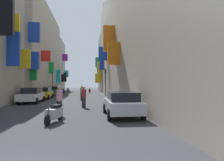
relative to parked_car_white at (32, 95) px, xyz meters
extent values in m
plane|color=#38383D|center=(3.70, 12.08, -0.78)|extent=(140.00, 140.00, 0.00)
cube|color=blue|center=(-0.78, -2.82, 4.08)|extent=(1.04, 0.36, 2.91)
cube|color=yellow|center=(-0.87, -2.33, 5.82)|extent=(0.87, 0.37, 2.80)
cube|color=yellow|center=(-0.75, 0.14, 3.58)|extent=(1.11, 0.41, 1.89)
cube|color=black|center=(-0.65, -5.07, 6.31)|extent=(1.30, 0.41, 3.17)
cube|color=blue|center=(-0.94, -2.03, 4.61)|extent=(0.73, 0.48, 2.02)
cube|color=gray|center=(-4.30, 3.51, 6.40)|extent=(6.00, 3.15, 14.36)
cube|color=green|center=(-0.93, 4.44, 2.60)|extent=(0.74, 0.61, 2.16)
cube|color=blue|center=(-0.66, 3.44, 7.06)|extent=(1.28, 0.40, 2.29)
cube|color=blue|center=(-0.71, 3.56, 3.79)|extent=(1.19, 0.61, 2.02)
cube|color=#BCB29E|center=(-4.30, 17.35, 6.92)|extent=(6.00, 24.54, 15.40)
cube|color=#19B2BF|center=(-0.87, 24.63, 2.74)|extent=(0.86, 0.41, 2.92)
cube|color=white|center=(-0.82, 25.66, 6.83)|extent=(0.97, 0.49, 2.45)
cube|color=red|center=(-0.62, 9.97, 5.21)|extent=(1.37, 0.48, 1.56)
cube|color=green|center=(-0.88, 16.14, 3.95)|extent=(0.85, 0.57, 1.99)
cube|color=#BCB29E|center=(-4.30, 35.85, 5.99)|extent=(6.00, 12.46, 13.54)
cube|color=black|center=(-0.66, 33.29, 2.84)|extent=(1.29, 0.41, 2.39)
cube|color=white|center=(-0.90, 30.54, 4.85)|extent=(0.81, 0.59, 2.66)
cube|color=#19B2BF|center=(-0.75, 40.50, 4.09)|extent=(1.11, 0.36, 1.96)
cube|color=purple|center=(-0.61, 35.28, 8.21)|extent=(1.39, 0.50, 1.82)
cube|color=#B2A899|center=(11.70, 1.57, 8.04)|extent=(6.00, 38.99, 17.63)
cube|color=blue|center=(8.01, 13.16, 6.19)|extent=(1.37, 0.48, 2.26)
cube|color=orange|center=(8.02, 3.33, 6.54)|extent=(1.35, 0.63, 3.09)
cube|color=blue|center=(8.27, 20.21, 5.30)|extent=(0.85, 0.38, 2.75)
cube|color=orange|center=(8.09, -0.84, 4.14)|extent=(1.21, 0.62, 2.24)
cube|color=#9E9384|center=(11.70, 25.11, 8.64)|extent=(6.00, 8.08, 18.84)
cube|color=yellow|center=(8.17, 25.56, 4.93)|extent=(1.05, 0.41, 2.62)
cube|color=yellow|center=(8.36, 26.47, 2.64)|extent=(0.68, 0.52, 1.94)
cube|color=#19B2BF|center=(8.15, 26.96, 4.64)|extent=(1.10, 0.52, 1.90)
cube|color=slate|center=(11.70, 35.61, 6.62)|extent=(6.00, 12.94, 14.80)
cube|color=green|center=(8.17, 37.11, 7.24)|extent=(1.06, 0.47, 2.83)
cube|color=#19B2BF|center=(8.25, 34.91, 6.34)|extent=(0.89, 0.35, 1.87)
cube|color=yellow|center=(8.02, 30.56, 2.56)|extent=(1.36, 0.37, 2.34)
cube|color=white|center=(0.00, -0.07, -0.16)|extent=(1.70, 4.47, 0.63)
cube|color=black|center=(0.00, 0.16, 0.43)|extent=(1.50, 2.50, 0.56)
cylinder|color=black|center=(0.85, -1.54, -0.48)|extent=(0.18, 0.60, 0.60)
cylinder|color=black|center=(-0.85, -1.54, -0.48)|extent=(0.18, 0.60, 0.60)
cylinder|color=black|center=(0.85, 1.41, -0.48)|extent=(0.18, 0.60, 0.60)
cylinder|color=black|center=(-0.85, 1.41, -0.48)|extent=(0.18, 0.60, 0.60)
cube|color=#236638|center=(0.07, 13.03, -0.17)|extent=(1.70, 4.44, 0.63)
cube|color=black|center=(0.07, 13.26, 0.42)|extent=(1.50, 2.48, 0.54)
cylinder|color=black|center=(0.92, 11.57, -0.48)|extent=(0.18, 0.60, 0.60)
cylinder|color=black|center=(-0.78, 11.57, -0.48)|extent=(0.18, 0.60, 0.60)
cylinder|color=black|center=(0.92, 14.50, -0.48)|extent=(0.18, 0.60, 0.60)
cylinder|color=black|center=(-0.78, 14.50, -0.48)|extent=(0.18, 0.60, 0.60)
cube|color=gold|center=(-0.01, 5.29, -0.16)|extent=(1.78, 4.21, 0.63)
cube|color=black|center=(-0.01, 5.50, 0.41)|extent=(1.57, 2.36, 0.52)
cylinder|color=black|center=(0.88, 3.90, -0.48)|extent=(0.18, 0.60, 0.60)
cylinder|color=black|center=(-0.90, 3.90, -0.48)|extent=(0.18, 0.60, 0.60)
cylinder|color=black|center=(0.88, 6.68, -0.48)|extent=(0.18, 0.60, 0.60)
cylinder|color=black|center=(-0.90, 6.68, -0.48)|extent=(0.18, 0.60, 0.60)
cube|color=#B7B7BC|center=(7.50, -9.30, -0.16)|extent=(1.77, 4.30, 0.63)
cube|color=black|center=(7.50, -9.52, 0.39)|extent=(1.56, 2.41, 0.48)
cylinder|color=black|center=(6.62, -7.88, -0.48)|extent=(0.18, 0.60, 0.60)
cylinder|color=black|center=(8.39, -7.88, -0.48)|extent=(0.18, 0.60, 0.60)
cylinder|color=black|center=(6.62, -10.72, -0.48)|extent=(0.18, 0.60, 0.60)
cylinder|color=black|center=(8.39, -10.72, -0.48)|extent=(0.18, 0.60, 0.60)
cube|color=#ADADB2|center=(3.93, -10.99, -0.31)|extent=(0.72, 1.21, 0.45)
cube|color=black|center=(3.98, -10.79, -0.01)|extent=(0.46, 0.62, 0.16)
cylinder|color=#4C4C51|center=(3.78, -11.54, 0.01)|extent=(0.13, 0.28, 0.68)
cylinder|color=black|center=(3.74, -11.68, -0.54)|extent=(0.22, 0.49, 0.48)
cylinder|color=black|center=(4.11, -10.31, -0.54)|extent=(0.22, 0.49, 0.48)
cube|color=#2D4CAD|center=(0.71, 20.66, -0.31)|extent=(0.72, 1.28, 0.45)
cube|color=black|center=(0.65, 20.88, -0.01)|extent=(0.45, 0.62, 0.16)
cylinder|color=#4C4C51|center=(0.85, 20.08, 0.01)|extent=(0.12, 0.28, 0.68)
cylinder|color=black|center=(0.89, 19.93, -0.54)|extent=(0.21, 0.49, 0.48)
cylinder|color=black|center=(0.52, 21.40, -0.54)|extent=(0.21, 0.49, 0.48)
cube|color=red|center=(5.90, 21.67, -0.31)|extent=(0.46, 1.14, 0.45)
cube|color=black|center=(5.90, 21.88, -0.01)|extent=(0.33, 0.57, 0.16)
cylinder|color=#4C4C51|center=(5.89, 21.10, 0.01)|extent=(0.07, 0.27, 0.68)
cylinder|color=black|center=(5.88, 20.96, -0.54)|extent=(0.11, 0.48, 0.48)
cylinder|color=black|center=(5.91, 22.38, -0.54)|extent=(0.11, 0.48, 0.48)
cube|color=silver|center=(0.65, 30.32, -0.31)|extent=(0.75, 1.12, 0.45)
cube|color=black|center=(0.59, 30.50, -0.01)|extent=(0.48, 0.63, 0.16)
cylinder|color=#4C4C51|center=(0.82, 29.83, 0.01)|extent=(0.14, 0.28, 0.68)
cylinder|color=black|center=(0.86, 29.71, -0.54)|extent=(0.25, 0.49, 0.48)
cylinder|color=black|center=(0.44, 30.93, -0.54)|extent=(0.25, 0.49, 0.48)
cylinder|color=#323232|center=(4.86, 2.30, -0.37)|extent=(0.37, 0.37, 0.82)
cylinder|color=#B2AD9E|center=(4.86, 2.30, 0.36)|extent=(0.44, 0.44, 0.65)
sphere|color=tan|center=(4.86, 2.30, 0.80)|extent=(0.22, 0.22, 0.22)
cylinder|color=#282828|center=(3.83, -8.50, -0.35)|extent=(0.37, 0.37, 0.85)
cylinder|color=pink|center=(3.83, -8.50, 0.41)|extent=(0.44, 0.44, 0.67)
sphere|color=tan|center=(3.83, -8.50, 0.86)|extent=(0.23, 0.23, 0.23)
cylinder|color=black|center=(4.83, 3.25, -0.38)|extent=(0.36, 0.36, 0.79)
cylinder|color=pink|center=(4.83, 3.25, 0.32)|extent=(0.43, 0.43, 0.62)
sphere|color=tan|center=(4.83, 3.25, 0.74)|extent=(0.21, 0.21, 0.21)
cylinder|color=#2F2F2F|center=(5.21, -4.72, -0.38)|extent=(0.32, 0.32, 0.81)
cylinder|color=maroon|center=(5.21, -4.72, 0.35)|extent=(0.39, 0.39, 0.64)
sphere|color=tan|center=(5.21, -4.72, 0.77)|extent=(0.22, 0.22, 0.22)
cylinder|color=#333333|center=(2.89, -1.11, -0.37)|extent=(0.42, 0.42, 0.81)
cylinder|color=#4C724C|center=(2.89, -1.11, 0.35)|extent=(0.50, 0.50, 0.64)
sphere|color=tan|center=(2.89, -1.11, 0.78)|extent=(0.22, 0.22, 0.22)
cylinder|color=#2D2D2D|center=(-0.88, 17.29, 1.07)|extent=(0.12, 0.12, 3.70)
cube|color=black|center=(-0.88, 17.29, 3.30)|extent=(0.26, 0.26, 0.75)
sphere|color=red|center=(-0.88, 17.15, 3.55)|extent=(0.14, 0.14, 0.14)
sphere|color=orange|center=(-0.88, 17.15, 3.30)|extent=(0.14, 0.14, 0.14)
sphere|color=green|center=(-0.88, 17.15, 3.05)|extent=(0.14, 0.14, 0.14)
cylinder|color=#2D2D2D|center=(8.34, 11.49, 0.98)|extent=(0.12, 0.12, 3.51)
cube|color=black|center=(8.34, 11.49, 3.10)|extent=(0.26, 0.26, 0.75)
sphere|color=red|center=(8.34, 11.35, 3.35)|extent=(0.14, 0.14, 0.14)
sphere|color=orange|center=(8.34, 11.35, 3.10)|extent=(0.14, 0.14, 0.14)
sphere|color=green|center=(8.34, 11.35, 2.85)|extent=(0.14, 0.14, 0.14)
camera|label=1|loc=(5.54, -21.14, 1.09)|focal=32.97mm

